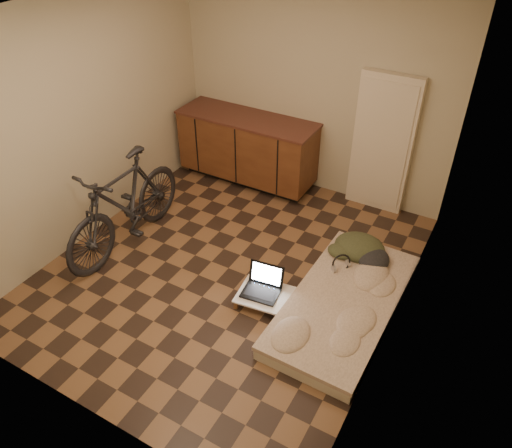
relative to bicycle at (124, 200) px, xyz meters
The scene contains 10 objects.
room_shell 1.40m from the bicycle, ahead, with size 3.50×4.00×2.60m.
cabinets 1.93m from the bicycle, 76.52° to the left, with size 1.84×0.62×0.91m.
appliance_panel 3.03m from the bicycle, 44.52° to the left, with size 0.70×0.10×1.70m, color beige.
bicycle is the anchor object (origin of this frame).
futon 2.56m from the bicycle, ahead, with size 0.96×1.94×0.17m.
clothing_pile 2.61m from the bicycle, 20.70° to the left, with size 0.57×0.48×0.23m, color #353B22, non-canonical shape.
headphones 2.41m from the bicycle, 14.24° to the left, with size 0.22×0.21×0.15m, color black, non-canonical shape.
lap_desk 1.92m from the bicycle, ahead, with size 0.71×0.51×0.11m.
laptop 1.79m from the bicycle, ahead, with size 0.39×0.36×0.25m.
mouse 2.16m from the bicycle, ahead, with size 0.06×0.09×0.03m, color silver.
Camera 1 is at (2.24, -3.37, 3.57)m, focal length 35.00 mm.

